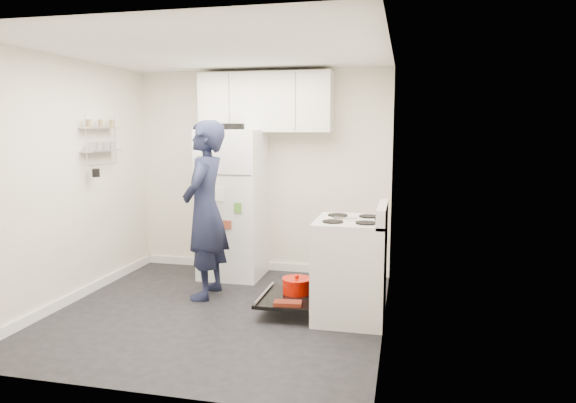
% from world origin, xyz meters
% --- Properties ---
extents(room, '(3.21, 3.21, 2.51)m').
position_xyz_m(room, '(-0.03, 0.03, 1.21)').
color(room, black).
rests_on(room, ground).
extents(electric_range, '(0.66, 0.76, 1.10)m').
position_xyz_m(electric_range, '(1.26, 0.15, 0.47)').
color(electric_range, silver).
rests_on(electric_range, ground).
extents(open_oven_door, '(0.55, 0.71, 0.23)m').
position_xyz_m(open_oven_door, '(0.70, 0.20, 0.19)').
color(open_oven_door, black).
rests_on(open_oven_door, ground).
extents(refrigerator, '(0.72, 0.74, 1.85)m').
position_xyz_m(refrigerator, '(-0.27, 1.25, 0.90)').
color(refrigerator, white).
rests_on(refrigerator, ground).
extents(upper_cabinets, '(1.60, 0.33, 0.70)m').
position_xyz_m(upper_cabinets, '(0.10, 1.43, 2.10)').
color(upper_cabinets, silver).
rests_on(upper_cabinets, room).
extents(wall_shelf_rack, '(0.14, 0.60, 0.61)m').
position_xyz_m(wall_shelf_rack, '(-1.52, 0.49, 1.68)').
color(wall_shelf_rack, '#B2B2B7').
rests_on(wall_shelf_rack, room).
extents(person, '(0.48, 0.70, 1.88)m').
position_xyz_m(person, '(-0.30, 0.44, 0.94)').
color(person, '#181D37').
rests_on(person, ground).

